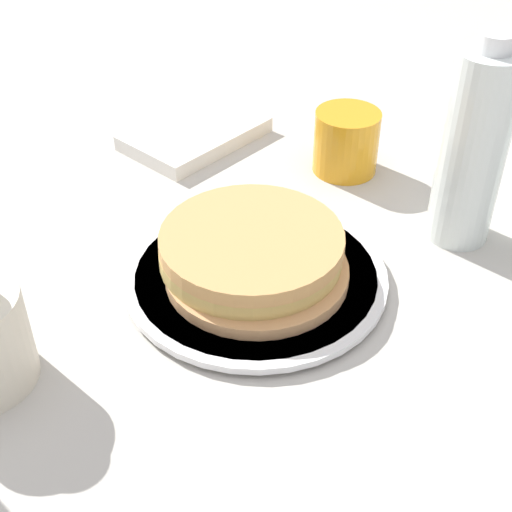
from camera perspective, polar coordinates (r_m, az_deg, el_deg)
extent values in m
plane|color=#BCB7AD|center=(0.72, 2.54, -2.45)|extent=(4.00, 4.00, 0.00)
cylinder|color=white|center=(0.72, 0.00, -1.70)|extent=(0.24, 0.24, 0.01)
cylinder|color=white|center=(0.72, 0.00, -1.55)|extent=(0.26, 0.26, 0.01)
cylinder|color=tan|center=(0.71, 0.08, -1.27)|extent=(0.18, 0.18, 0.01)
cylinder|color=tan|center=(0.71, -0.42, 0.30)|extent=(0.18, 0.18, 0.02)
cylinder|color=tan|center=(0.70, -0.35, 1.26)|extent=(0.18, 0.18, 0.01)
cylinder|color=orange|center=(0.89, 7.23, 9.05)|extent=(0.08, 0.08, 0.08)
cylinder|color=silver|center=(0.76, 16.95, 8.06)|extent=(0.07, 0.07, 0.21)
cylinder|color=white|center=(0.72, 18.64, 15.90)|extent=(0.03, 0.03, 0.02)
cube|color=white|center=(0.96, -4.90, 9.72)|extent=(0.20, 0.15, 0.02)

